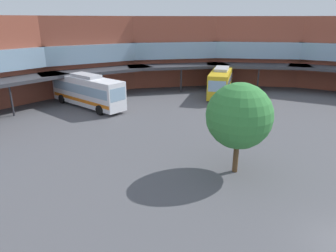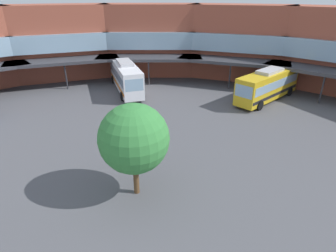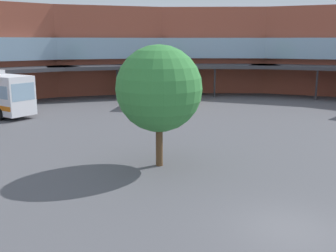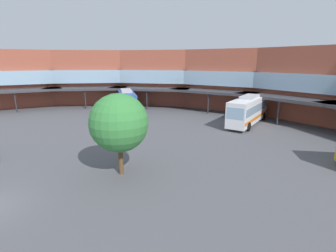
{
  "view_description": "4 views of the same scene",
  "coord_description": "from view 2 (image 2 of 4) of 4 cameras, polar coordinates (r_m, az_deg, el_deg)",
  "views": [
    {
      "loc": [
        -13.17,
        -5.14,
        9.99
      ],
      "look_at": [
        -2.74,
        11.86,
        2.94
      ],
      "focal_mm": 32.5,
      "sensor_mm": 36.0,
      "label": 1
    },
    {
      "loc": [
        2.69,
        -6.8,
        12.13
      ],
      "look_at": [
        2.77,
        13.14,
        2.66
      ],
      "focal_mm": 30.63,
      "sensor_mm": 36.0,
      "label": 2
    },
    {
      "loc": [
        -10.82,
        -7.25,
        6.36
      ],
      "look_at": [
        2.99,
        10.85,
        1.39
      ],
      "focal_mm": 41.65,
      "sensor_mm": 36.0,
      "label": 3
    },
    {
      "loc": [
        17.11,
        0.02,
        8.47
      ],
      "look_at": [
        -2.17,
        15.31,
        2.14
      ],
      "focal_mm": 27.3,
      "sensor_mm": 36.0,
      "label": 4
    }
  ],
  "objects": [
    {
      "name": "bus_2",
      "position": [
        36.61,
        19.03,
        7.8
      ],
      "size": [
        9.3,
        9.0,
        3.79
      ],
      "rotation": [
        0.0,
        0.0,
        3.9
      ],
      "color": "gold",
      "rests_on": "ground"
    },
    {
      "name": "station_building",
      "position": [
        32.9,
        -5.04,
        13.15
      ],
      "size": [
        85.43,
        43.12,
        10.37
      ],
      "color": "#9E4C38",
      "rests_on": "ground"
    },
    {
      "name": "plaza_tree",
      "position": [
        17.44,
        -7.01,
        -2.54
      ],
      "size": [
        4.37,
        4.37,
        6.21
      ],
      "color": "brown",
      "rests_on": "ground"
    },
    {
      "name": "bus_3",
      "position": [
        38.51,
        -8.65,
        9.83
      ],
      "size": [
        5.75,
        11.31,
        3.93
      ],
      "rotation": [
        0.0,
        0.0,
        5.03
      ],
      "color": "white",
      "rests_on": "ground"
    }
  ]
}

